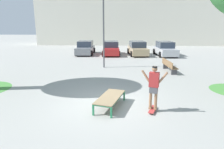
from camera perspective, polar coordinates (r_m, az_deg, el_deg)
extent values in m
plane|color=#999993|center=(8.66, -1.89, -8.23)|extent=(120.00, 120.00, 0.00)
cube|color=#237A4C|center=(9.14, -0.78, -5.71)|extent=(0.07, 0.07, 0.38)
cube|color=#237A4C|center=(8.96, 3.49, -6.17)|extent=(0.07, 0.07, 0.38)
cube|color=#237A4C|center=(7.55, -5.36, -10.16)|extent=(0.07, 0.07, 0.38)
cube|color=#237A4C|center=(7.32, -0.23, -10.90)|extent=(0.07, 0.07, 0.38)
cylinder|color=#237A4C|center=(8.26, -2.86, -6.34)|extent=(0.54, 1.85, 0.05)
cylinder|color=#237A4C|center=(8.05, 1.84, -6.89)|extent=(0.54, 1.85, 0.05)
cylinder|color=#237A4C|center=(8.97, 1.34, -4.65)|extent=(0.75, 0.25, 0.05)
cylinder|color=#237A4C|center=(7.34, -2.86, -9.01)|extent=(0.75, 0.25, 0.05)
cube|color=#847051|center=(8.13, -0.54, -6.35)|extent=(1.23, 2.03, 0.03)
cube|color=#B23333|center=(8.05, 11.48, -9.65)|extent=(0.44, 0.82, 0.02)
cylinder|color=silver|center=(8.33, 11.30, -9.21)|extent=(0.05, 0.06, 0.06)
cylinder|color=silver|center=(8.31, 12.32, -9.32)|extent=(0.05, 0.06, 0.06)
cylinder|color=silver|center=(7.83, 10.53, -10.74)|extent=(0.05, 0.06, 0.06)
cylinder|color=silver|center=(7.81, 11.63, -10.87)|extent=(0.05, 0.06, 0.06)
cylinder|color=#8E6647|center=(7.91, 10.91, -6.79)|extent=(0.11, 0.11, 0.82)
cube|color=#99704C|center=(8.09, 10.85, -9.15)|extent=(0.17, 0.26, 0.07)
cylinder|color=#8E6647|center=(7.88, 12.34, -6.94)|extent=(0.11, 0.11, 0.82)
cube|color=#99704C|center=(8.06, 12.26, -9.31)|extent=(0.17, 0.26, 0.07)
cube|color=#4C4C51|center=(7.77, 11.76, -4.28)|extent=(0.35, 0.29, 0.24)
cube|color=maroon|center=(7.65, 11.91, -1.44)|extent=(0.41, 0.32, 0.56)
cylinder|color=#8E6647|center=(7.69, 9.73, -0.68)|extent=(0.40, 0.20, 0.52)
cylinder|color=#8E6647|center=(7.59, 14.16, -1.08)|extent=(0.40, 0.20, 0.52)
sphere|color=#8E6647|center=(7.56, 12.06, 1.56)|extent=(0.20, 0.20, 0.20)
cylinder|color=black|center=(7.54, 12.09, 2.08)|extent=(0.19, 0.19, 0.05)
cube|color=slate|center=(23.15, -7.58, 6.99)|extent=(1.83, 4.25, 0.70)
cube|color=#2D3847|center=(23.22, -7.57, 8.68)|extent=(1.62, 2.15, 0.64)
cylinder|color=black|center=(21.78, -5.85, 6.05)|extent=(0.24, 0.61, 0.60)
cylinder|color=black|center=(22.05, -10.26, 6.00)|extent=(0.24, 0.61, 0.60)
cylinder|color=black|center=(24.34, -5.11, 6.90)|extent=(0.24, 0.61, 0.60)
cylinder|color=black|center=(24.59, -9.08, 6.85)|extent=(0.24, 0.61, 0.60)
cube|color=red|center=(22.50, -0.26, 6.92)|extent=(1.93, 4.29, 0.70)
cube|color=#2D3847|center=(22.57, -0.26, 8.65)|extent=(1.67, 2.18, 0.64)
cylinder|color=black|center=(21.25, 2.05, 5.92)|extent=(0.25, 0.61, 0.60)
cylinder|color=black|center=(21.25, -2.56, 5.92)|extent=(0.25, 0.61, 0.60)
cylinder|color=black|center=(23.83, 1.80, 6.80)|extent=(0.25, 0.61, 0.60)
cylinder|color=black|center=(23.83, -2.32, 6.79)|extent=(0.25, 0.61, 0.60)
cube|color=tan|center=(22.53, 7.30, 6.81)|extent=(2.12, 4.35, 0.70)
cube|color=#2D3847|center=(22.60, 7.28, 8.55)|extent=(1.76, 2.25, 0.64)
cylinder|color=black|center=(21.46, 10.13, 5.79)|extent=(0.28, 0.62, 0.60)
cylinder|color=black|center=(21.14, 5.62, 5.82)|extent=(0.28, 0.62, 0.60)
cylinder|color=black|center=(23.98, 8.75, 6.69)|extent=(0.28, 0.62, 0.60)
cylinder|color=black|center=(23.70, 4.70, 6.72)|extent=(0.28, 0.62, 0.60)
cube|color=#B7BABF|center=(22.68, 14.84, 6.51)|extent=(2.03, 4.32, 0.70)
cube|color=#2D3847|center=(22.75, 14.84, 8.23)|extent=(1.72, 2.22, 0.64)
cylinder|color=black|center=(21.74, 17.91, 5.44)|extent=(0.27, 0.62, 0.60)
cylinder|color=black|center=(21.24, 13.57, 5.54)|extent=(0.27, 0.62, 0.60)
cylinder|color=black|center=(24.19, 15.90, 6.38)|extent=(0.27, 0.62, 0.60)
cylinder|color=black|center=(23.74, 11.95, 6.47)|extent=(0.27, 0.62, 0.60)
cube|color=brown|center=(14.92, 16.11, 2.44)|extent=(0.64, 2.43, 0.06)
cube|color=brown|center=(14.82, 15.43, 3.28)|extent=(0.24, 2.39, 0.36)
cube|color=#424247|center=(15.86, 15.01, 2.32)|extent=(0.38, 0.11, 0.40)
cube|color=#424247|center=(14.08, 17.22, 0.73)|extent=(0.38, 0.11, 0.40)
cylinder|color=#4C4C51|center=(15.54, -2.40, 12.04)|extent=(0.12, 0.12, 5.50)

